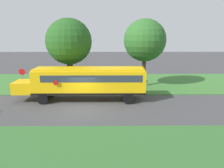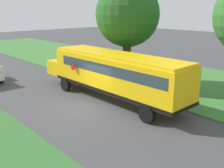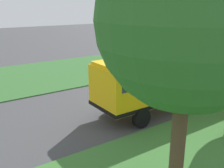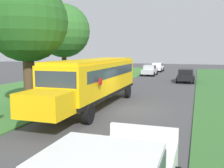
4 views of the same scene
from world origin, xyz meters
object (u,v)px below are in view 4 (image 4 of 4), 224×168
park_bench (39,94)px  school_bus (94,78)px  oak_tree_roadside_mid (64,31)px  car_white_furthest (157,67)px  car_silver_middle (150,70)px  oak_tree_beside_bus (24,22)px  car_black_nearest (186,75)px

park_bench → school_bus: bearing=-12.4°
school_bus → oak_tree_roadside_mid: bearing=131.4°
car_white_furthest → car_silver_middle: bearing=-90.0°
oak_tree_beside_bus → park_bench: bearing=112.0°
school_bus → oak_tree_beside_bus: bearing=-148.2°
school_bus → park_bench: school_bus is taller
school_bus → oak_tree_beside_bus: (-3.64, -2.25, 3.52)m
school_bus → car_black_nearest: 17.15m
car_silver_middle → school_bus: bearing=-88.8°
school_bus → park_bench: bearing=167.6°
school_bus → car_silver_middle: (-0.47, 23.49, -1.05)m
car_white_furthest → car_black_nearest: bearing=-69.5°
car_silver_middle → park_bench: 22.84m
school_bus → oak_tree_beside_bus: oak_tree_beside_bus is taller
park_bench → oak_tree_beside_bus: bearing=-68.0°
car_silver_middle → oak_tree_beside_bus: size_ratio=0.55×
car_white_furthest → oak_tree_roadside_mid: (-5.23, -24.82, 4.66)m
car_white_furthest → oak_tree_beside_bus: size_ratio=0.55×
car_silver_middle → oak_tree_beside_bus: bearing=-97.0°
car_white_furthest → park_bench: bearing=-98.5°
car_silver_middle → park_bench: (-4.52, -22.39, -0.40)m
oak_tree_roadside_mid → park_bench: (0.71, -5.37, -5.06)m
car_white_furthest → school_bus: bearing=-89.1°
oak_tree_beside_bus → oak_tree_roadside_mid: bearing=103.3°
car_black_nearest → car_white_furthest: (-5.60, 14.96, 0.00)m
car_black_nearest → park_bench: size_ratio=2.65×
park_bench → car_silver_middle: bearing=78.6°
car_silver_middle → oak_tree_roadside_mid: oak_tree_roadside_mid is taller
car_black_nearest → park_bench: (-10.12, -15.23, -0.40)m
car_white_furthest → oak_tree_beside_bus: bearing=-95.4°
oak_tree_roadside_mid → park_bench: 7.41m
car_silver_middle → car_white_furthest: size_ratio=1.00×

